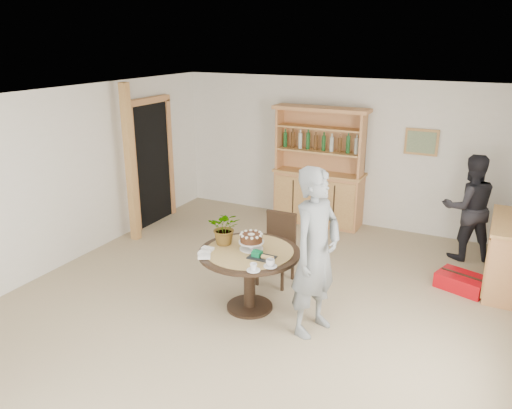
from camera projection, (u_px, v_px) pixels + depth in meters
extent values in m
plane|color=tan|center=(249.00, 311.00, 6.01)|extent=(7.00, 7.00, 0.00)
cube|color=white|center=(342.00, 152.00, 8.58)|extent=(6.00, 0.04, 2.50)
cube|color=white|center=(56.00, 181.00, 6.88)|extent=(0.04, 7.00, 2.50)
cube|color=white|center=(248.00, 101.00, 5.21)|extent=(6.00, 7.00, 0.04)
cube|color=tan|center=(421.00, 142.00, 7.91)|extent=(0.52, 0.03, 0.42)
cube|color=#59724C|center=(421.00, 142.00, 7.89)|extent=(0.44, 0.02, 0.34)
cube|color=black|center=(151.00, 164.00, 8.61)|extent=(0.10, 0.90, 2.10)
cube|color=tan|center=(133.00, 171.00, 8.18)|extent=(0.12, 0.10, 2.10)
cube|color=tan|center=(169.00, 158.00, 9.03)|extent=(0.12, 0.10, 2.10)
cube|color=tan|center=(147.00, 101.00, 8.26)|extent=(0.12, 1.10, 0.10)
cube|color=tan|center=(130.00, 164.00, 7.77)|extent=(0.12, 0.12, 2.50)
cube|color=tan|center=(318.00, 198.00, 8.74)|extent=(1.50, 0.50, 0.90)
cube|color=tan|center=(319.00, 172.00, 8.59)|extent=(1.56, 0.54, 0.04)
cube|color=tan|center=(323.00, 140.00, 8.50)|extent=(1.50, 0.04, 1.06)
cube|color=tan|center=(280.00, 138.00, 8.68)|extent=(0.04, 0.34, 1.06)
cube|color=tan|center=(363.00, 145.00, 8.07)|extent=(0.04, 0.34, 1.06)
cube|color=tan|center=(319.00, 151.00, 8.43)|extent=(1.44, 0.32, 0.03)
cube|color=tan|center=(320.00, 128.00, 8.30)|extent=(1.44, 0.32, 0.03)
cube|color=tan|center=(321.00, 109.00, 8.20)|extent=(1.62, 0.40, 0.06)
cylinder|color=#194C1E|center=(289.00, 139.00, 8.62)|extent=(0.07, 0.07, 0.28)
cylinder|color=#4C2D14|center=(298.00, 140.00, 8.55)|extent=(0.07, 0.07, 0.28)
cylinder|color=#B2BFB2|center=(306.00, 141.00, 8.48)|extent=(0.07, 0.07, 0.28)
cylinder|color=#194C1E|center=(315.00, 142.00, 8.41)|extent=(0.07, 0.07, 0.28)
cylinder|color=#4C2D14|center=(324.00, 143.00, 8.35)|extent=(0.07, 0.07, 0.28)
cylinder|color=#B2BFB2|center=(333.00, 143.00, 8.28)|extent=(0.07, 0.07, 0.28)
cylinder|color=#194C1E|center=(343.00, 144.00, 8.21)|extent=(0.07, 0.07, 0.28)
cylinder|color=#4C2D14|center=(352.00, 145.00, 8.14)|extent=(0.07, 0.07, 0.28)
cube|color=tan|center=(510.00, 257.00, 6.41)|extent=(0.50, 1.20, 0.90)
cylinder|color=black|center=(249.00, 253.00, 5.85)|extent=(1.20, 1.20, 0.04)
cylinder|color=black|center=(250.00, 281.00, 5.97)|extent=(0.14, 0.14, 0.70)
cylinder|color=black|center=(250.00, 306.00, 6.08)|extent=(0.56, 0.56, 0.03)
cylinder|color=#A2834F|center=(249.00, 251.00, 5.85)|extent=(1.04, 1.04, 0.01)
cube|color=black|center=(275.00, 251.00, 6.58)|extent=(0.43, 0.43, 0.04)
cube|color=black|center=(281.00, 229.00, 6.66)|extent=(0.42, 0.04, 0.46)
cube|color=black|center=(282.00, 213.00, 6.59)|extent=(0.42, 0.05, 0.05)
cube|color=black|center=(257.00, 270.00, 6.57)|extent=(0.04, 0.03, 0.44)
cube|color=black|center=(282.00, 275.00, 6.43)|extent=(0.04, 0.03, 0.44)
cube|color=black|center=(268.00, 259.00, 6.88)|extent=(0.04, 0.04, 0.44)
cube|color=black|center=(293.00, 264.00, 6.73)|extent=(0.04, 0.04, 0.44)
cylinder|color=white|center=(251.00, 249.00, 5.88)|extent=(0.28, 0.28, 0.01)
cylinder|color=white|center=(251.00, 245.00, 5.87)|extent=(0.05, 0.05, 0.08)
cylinder|color=white|center=(251.00, 242.00, 5.86)|extent=(0.30, 0.30, 0.01)
cylinder|color=#422613|center=(251.00, 238.00, 5.84)|extent=(0.26, 0.26, 0.09)
cylinder|color=white|center=(251.00, 234.00, 5.83)|extent=(0.08, 0.08, 0.01)
sphere|color=white|center=(260.00, 236.00, 5.78)|extent=(0.04, 0.04, 0.04)
sphere|color=white|center=(261.00, 234.00, 5.83)|extent=(0.04, 0.04, 0.04)
sphere|color=white|center=(260.00, 232.00, 5.89)|extent=(0.04, 0.04, 0.04)
sphere|color=white|center=(256.00, 231.00, 5.93)|extent=(0.04, 0.04, 0.04)
sphere|color=white|center=(251.00, 231.00, 5.94)|extent=(0.04, 0.04, 0.04)
sphere|color=white|center=(246.00, 231.00, 5.92)|extent=(0.04, 0.04, 0.04)
sphere|color=white|center=(242.00, 233.00, 5.88)|extent=(0.04, 0.04, 0.04)
sphere|color=white|center=(241.00, 235.00, 5.82)|extent=(0.04, 0.04, 0.04)
sphere|color=white|center=(243.00, 237.00, 5.76)|extent=(0.04, 0.04, 0.04)
sphere|color=white|center=(247.00, 238.00, 5.73)|extent=(0.04, 0.04, 0.04)
sphere|color=white|center=(252.00, 238.00, 5.71)|extent=(0.04, 0.04, 0.04)
sphere|color=white|center=(257.00, 238.00, 5.73)|extent=(0.04, 0.04, 0.04)
imported|color=#3F7233|center=(225.00, 228.00, 5.97)|extent=(0.47, 0.44, 0.42)
cube|color=black|center=(262.00, 257.00, 5.65)|extent=(0.30, 0.20, 0.01)
cube|color=#0C703F|center=(257.00, 254.00, 5.66)|extent=(0.10, 0.10, 0.06)
cube|color=#0C703F|center=(257.00, 251.00, 5.65)|extent=(0.11, 0.02, 0.01)
cylinder|color=silver|center=(270.00, 266.00, 5.44)|extent=(0.15, 0.15, 0.01)
imported|color=silver|center=(270.00, 263.00, 5.42)|extent=(0.10, 0.10, 0.08)
cylinder|color=silver|center=(253.00, 270.00, 5.34)|extent=(0.15, 0.15, 0.01)
imported|color=silver|center=(253.00, 267.00, 5.33)|extent=(0.08, 0.08, 0.07)
cube|color=white|center=(208.00, 249.00, 5.86)|extent=(0.14, 0.08, 0.03)
cube|color=white|center=(204.00, 253.00, 5.74)|extent=(0.16, 0.11, 0.03)
cube|color=white|center=(204.00, 257.00, 5.63)|extent=(0.16, 0.14, 0.03)
imported|color=slate|center=(316.00, 253.00, 5.34)|extent=(0.63, 0.79, 1.89)
imported|color=black|center=(469.00, 207.00, 7.23)|extent=(0.94, 0.86, 1.58)
cube|color=#BA0910|center=(462.00, 282.00, 6.51)|extent=(0.70, 0.57, 0.20)
cube|color=black|center=(463.00, 275.00, 6.47)|extent=(0.54, 0.21, 0.01)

